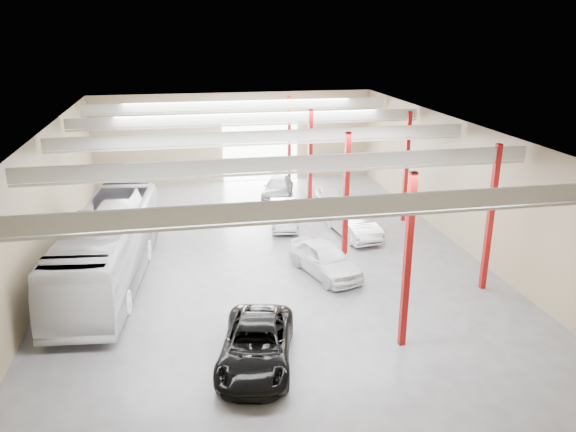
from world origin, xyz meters
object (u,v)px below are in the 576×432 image
object	(u,v)px
car_row_b	(284,214)
car_right_near	(353,222)
coach_bus	(108,247)
car_row_c	(278,188)
car_right_far	(330,199)
car_row_a	(325,258)
black_sedan	(256,345)

from	to	relation	value
car_row_b	car_right_near	xyz separation A→B (m)	(3.69, -2.50, 0.06)
coach_bus	car_row_c	bearing A→B (deg)	56.18
car_right_far	car_row_a	bearing A→B (deg)	-98.24
car_right_near	black_sedan	bearing A→B (deg)	-128.81
black_sedan	car_row_a	distance (m)	8.53
black_sedan	car_row_b	distance (m)	15.23
coach_bus	car_row_a	distance (m)	10.60
car_row_b	car_right_far	bearing A→B (deg)	44.12
coach_bus	car_right_far	world-z (taller)	coach_bus
black_sedan	car_row_a	size ratio (longest dim) A/B	1.14
black_sedan	car_right_near	size ratio (longest dim) A/B	1.10
car_row_b	car_right_near	bearing A→B (deg)	-26.17
car_row_b	car_row_c	xyz separation A→B (m)	(0.69, 6.16, -0.07)
coach_bus	car_row_b	size ratio (longest dim) A/B	2.78
black_sedan	car_right_near	bearing A→B (deg)	71.85
car_row_b	car_row_c	distance (m)	6.20
car_row_c	car_right_near	size ratio (longest dim) A/B	0.96
black_sedan	coach_bus	bearing A→B (deg)	138.94
coach_bus	car_right_near	world-z (taller)	coach_bus
car_row_a	car_row_c	size ratio (longest dim) A/B	1.01
car_row_c	coach_bus	bearing A→B (deg)	-113.12
car_right_near	car_right_far	world-z (taller)	car_right_near
coach_bus	car_row_b	xyz separation A→B (m)	(9.81, 6.37, -1.04)
car_row_a	car_right_near	size ratio (longest dim) A/B	0.96
car_row_c	car_right_near	distance (m)	9.17
car_row_b	car_right_far	size ratio (longest dim) A/B	1.07
black_sedan	car_right_near	distance (m)	14.36
car_right_near	car_row_b	bearing A→B (deg)	138.57
car_row_b	car_right_near	world-z (taller)	car_right_near
car_row_a	black_sedan	bearing A→B (deg)	-138.67
car_row_c	car_right_near	bearing A→B (deg)	-54.05
black_sedan	car_right_far	xyz separation A→B (m)	(7.50, 17.44, -0.03)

